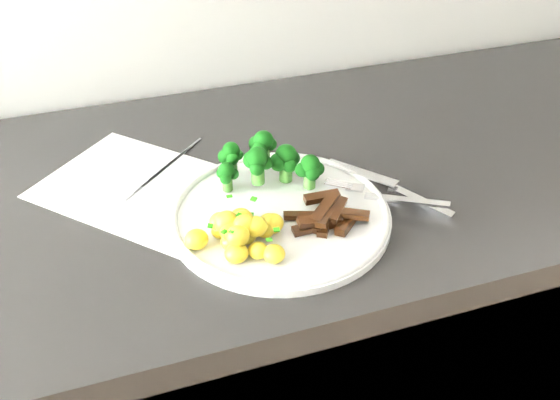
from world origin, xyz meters
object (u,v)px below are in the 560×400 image
recipe_paper (143,188)px  knife (403,194)px  fork (389,196)px  counter (235,384)px  potatoes (242,231)px  beef_strips (329,215)px  plate (280,214)px  broccoli (268,160)px

recipe_paper → knife: knife is taller
fork → recipe_paper: bearing=154.2°
counter → recipe_paper: size_ratio=7.01×
potatoes → knife: potatoes is taller
potatoes → beef_strips: size_ratio=1.17×
counter → plate: plate is taller
plate → beef_strips: 0.06m
counter → plate: size_ratio=8.17×
recipe_paper → knife: (0.32, -0.13, 0.01)m
beef_strips → broccoli: bearing=112.5°
fork → knife: 0.03m
broccoli → beef_strips: (0.04, -0.11, -0.03)m
plate → fork: (0.14, -0.02, 0.01)m
recipe_paper → broccoli: broccoli is taller
recipe_paper → fork: bearing=-25.8°
recipe_paper → potatoes: 0.19m
counter → beef_strips: size_ratio=22.01×
counter → plate: 0.45m
broccoli → beef_strips: bearing=-67.5°
recipe_paper → fork: size_ratio=2.40×
counter → recipe_paper: 0.44m
recipe_paper → plate: 0.20m
potatoes → beef_strips: (0.11, 0.01, -0.01)m
plate → broccoli: size_ratio=2.05×
potatoes → beef_strips: potatoes is taller
beef_strips → fork: 0.09m
beef_strips → knife: bearing=12.3°
counter → broccoli: size_ratio=16.80×
recipe_paper → broccoli: size_ratio=2.40×
counter → fork: (0.19, -0.11, 0.45)m
recipe_paper → fork: fork is taller
knife → recipe_paper: bearing=157.6°
broccoli → beef_strips: size_ratio=1.31×
plate → fork: size_ratio=2.06×
plate → potatoes: (-0.06, -0.04, 0.02)m
knife → broccoli: bearing=153.5°
recipe_paper → plate: plate is taller
plate → knife: size_ratio=1.67×
counter → knife: knife is taller
potatoes → plate: bearing=34.3°
broccoli → knife: broccoli is taller
plate → counter: bearing=119.7°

